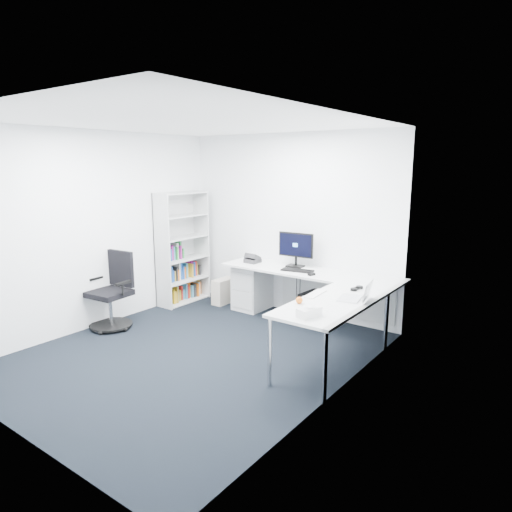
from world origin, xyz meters
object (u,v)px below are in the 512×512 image
Objects in this scene: monitor at (295,249)px; laptop at (350,289)px; bookshelf at (183,248)px; l_desk at (295,303)px; task_chair at (109,291)px.

monitor is 1.70m from laptop.
l_desk is at bearing -1.32° from bookshelf.
l_desk is at bearing -62.78° from monitor.
bookshelf is at bearing 158.95° from laptop.
bookshelf reaches higher than l_desk.
laptop is at bearing 10.31° from task_chair.
monitor is at bearing 121.60° from l_desk.
l_desk is 0.85m from monitor.
monitor is at bearing 12.44° from bookshelf.
laptop is (3.16, 0.88, 0.35)m from task_chair.
bookshelf reaches higher than task_chair.
task_chair is at bearing -137.91° from monitor.
monitor is (-0.29, 0.47, 0.64)m from l_desk.
l_desk is 4.86× the size of monitor.
monitor reaches higher than l_desk.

